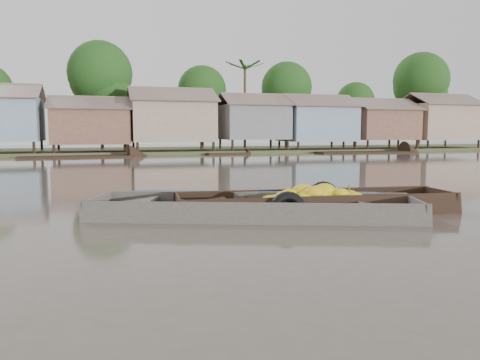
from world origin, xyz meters
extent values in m
plane|color=#534A3F|center=(0.00, 0.00, 0.00)|extent=(120.00, 120.00, 0.00)
cube|color=#384723|center=(0.00, 33.00, 0.00)|extent=(120.00, 12.00, 0.50)
cube|color=brown|center=(-3.80, 29.50, 2.20)|extent=(5.80, 4.60, 2.70)
cube|color=brown|center=(-3.80, 28.26, 4.00)|extent=(6.20, 2.67, 1.14)
cube|color=brown|center=(-3.80, 30.74, 4.00)|extent=(6.20, 2.67, 1.14)
cube|color=gray|center=(2.50, 29.50, 2.65)|extent=(6.50, 5.30, 3.30)
cube|color=brown|center=(2.50, 28.07, 4.75)|extent=(6.90, 3.08, 1.31)
cube|color=brown|center=(2.50, 30.93, 4.75)|extent=(6.90, 3.08, 1.31)
cube|color=slate|center=(9.50, 29.50, 2.60)|extent=(5.40, 4.70, 2.90)
cube|color=brown|center=(9.50, 28.23, 4.50)|extent=(5.80, 2.73, 1.17)
cube|color=brown|center=(9.50, 30.77, 4.50)|extent=(5.80, 2.73, 1.17)
cube|color=#758BA1|center=(15.50, 29.50, 2.50)|extent=(6.00, 5.00, 3.10)
cube|color=brown|center=(15.50, 28.15, 4.50)|extent=(6.40, 2.90, 1.24)
cube|color=brown|center=(15.50, 30.85, 4.50)|extent=(6.40, 2.90, 1.24)
cube|color=brown|center=(22.00, 29.50, 2.45)|extent=(5.70, 4.90, 2.80)
cube|color=brown|center=(22.00, 28.18, 4.30)|extent=(6.10, 2.85, 1.21)
cube|color=brown|center=(22.00, 30.82, 4.30)|extent=(6.10, 2.85, 1.21)
cube|color=gray|center=(28.50, 29.50, 2.70)|extent=(6.30, 5.10, 3.40)
cube|color=brown|center=(28.50, 28.12, 4.85)|extent=(6.70, 2.96, 1.26)
cube|color=brown|center=(28.50, 30.88, 4.85)|extent=(6.70, 2.96, 1.26)
cylinder|color=#473323|center=(-3.00, 33.00, 3.15)|extent=(0.28, 0.28, 6.30)
sphere|color=#143611|center=(-3.00, 33.00, 6.75)|extent=(5.40, 5.40, 5.40)
cylinder|color=#473323|center=(6.00, 34.00, 2.62)|extent=(0.28, 0.28, 5.25)
sphere|color=#143611|center=(6.00, 34.00, 5.62)|extent=(4.50, 4.50, 4.50)
cylinder|color=#473323|center=(14.00, 33.00, 2.80)|extent=(0.28, 0.28, 5.60)
sphere|color=#143611|center=(14.00, 33.00, 6.00)|extent=(4.80, 4.80, 4.80)
cylinder|color=#473323|center=(22.00, 34.00, 2.27)|extent=(0.28, 0.28, 4.55)
sphere|color=#143611|center=(22.00, 34.00, 4.88)|extent=(3.90, 3.90, 3.90)
cylinder|color=#473323|center=(29.00, 33.00, 3.32)|extent=(0.28, 0.28, 6.65)
sphere|color=#143611|center=(29.00, 33.00, 7.12)|extent=(5.70, 5.70, 5.70)
cylinder|color=#473323|center=(10.00, 33.50, 4.00)|extent=(0.24, 0.24, 8.00)
cube|color=black|center=(1.61, 0.59, -0.08)|extent=(6.35, 1.82, 0.08)
cube|color=black|center=(1.68, 1.27, 0.17)|extent=(6.38, 0.81, 0.59)
cube|color=black|center=(1.54, -0.08, 0.17)|extent=(6.38, 0.81, 0.59)
cube|color=black|center=(4.72, 0.28, 0.17)|extent=(0.20, 1.39, 0.56)
cube|color=black|center=(4.18, 0.33, 0.25)|extent=(1.20, 1.30, 0.21)
cube|color=black|center=(-1.51, 0.91, 0.17)|extent=(0.20, 1.39, 0.56)
cube|color=black|center=(-0.96, 0.86, 0.25)|extent=(1.20, 1.30, 0.21)
cube|color=black|center=(0.12, 0.75, 0.29)|extent=(0.23, 1.34, 0.05)
cube|color=black|center=(3.10, 0.44, 0.29)|extent=(0.23, 1.34, 0.05)
ellipsoid|color=yellow|center=(2.11, 0.36, 0.44)|extent=(0.43, 0.32, 0.25)
ellipsoid|color=yellow|center=(0.58, 0.32, 0.17)|extent=(0.43, 0.32, 0.25)
ellipsoid|color=yellow|center=(2.44, 0.35, 0.33)|extent=(0.50, 0.37, 0.29)
ellipsoid|color=yellow|center=(1.98, 0.98, 0.27)|extent=(0.45, 0.34, 0.26)
ellipsoid|color=yellow|center=(2.53, 0.74, 0.31)|extent=(0.53, 0.40, 0.31)
ellipsoid|color=yellow|center=(1.36, 0.77, 0.39)|extent=(0.48, 0.36, 0.28)
ellipsoid|color=yellow|center=(1.32, 0.68, 0.51)|extent=(0.52, 0.38, 0.30)
ellipsoid|color=yellow|center=(1.47, 0.89, 0.33)|extent=(0.44, 0.33, 0.26)
ellipsoid|color=yellow|center=(0.58, 0.84, 0.26)|extent=(0.50, 0.37, 0.29)
ellipsoid|color=yellow|center=(1.32, 0.96, 0.38)|extent=(0.43, 0.32, 0.25)
ellipsoid|color=yellow|center=(1.93, 0.95, 0.29)|extent=(0.47, 0.35, 0.27)
ellipsoid|color=yellow|center=(1.68, 0.21, 0.24)|extent=(0.44, 0.33, 0.25)
ellipsoid|color=yellow|center=(1.78, 0.54, 0.51)|extent=(0.56, 0.41, 0.32)
ellipsoid|color=yellow|center=(1.18, 0.34, 0.36)|extent=(0.42, 0.31, 0.24)
ellipsoid|color=yellow|center=(0.82, 0.34, 0.22)|extent=(0.53, 0.39, 0.31)
ellipsoid|color=yellow|center=(0.66, 0.65, 0.29)|extent=(0.55, 0.41, 0.32)
ellipsoid|color=yellow|center=(1.44, 0.83, 0.37)|extent=(0.48, 0.36, 0.28)
ellipsoid|color=yellow|center=(1.56, 0.74, 0.40)|extent=(0.52, 0.38, 0.30)
ellipsoid|color=yellow|center=(2.36, 0.83, 0.26)|extent=(0.47, 0.35, 0.27)
ellipsoid|color=yellow|center=(0.56, 0.64, 0.19)|extent=(0.42, 0.31, 0.24)
ellipsoid|color=yellow|center=(2.01, 0.49, 0.42)|extent=(0.50, 0.37, 0.29)
ellipsoid|color=yellow|center=(1.48, 0.43, 0.47)|extent=(0.52, 0.38, 0.30)
ellipsoid|color=yellow|center=(1.65, 0.69, 0.49)|extent=(0.42, 0.31, 0.24)
ellipsoid|color=yellow|center=(1.04, 0.72, 0.41)|extent=(0.55, 0.40, 0.32)
ellipsoid|color=yellow|center=(1.68, 0.47, 0.41)|extent=(0.49, 0.36, 0.28)
ellipsoid|color=yellow|center=(1.36, 0.53, 0.41)|extent=(0.51, 0.38, 0.29)
ellipsoid|color=yellow|center=(0.89, 0.74, 0.38)|extent=(0.47, 0.35, 0.27)
ellipsoid|color=yellow|center=(2.64, 0.10, 0.22)|extent=(0.45, 0.34, 0.26)
cylinder|color=#3F6626|center=(1.04, 0.65, 0.50)|extent=(0.05, 0.05, 0.20)
cylinder|color=#3F6626|center=(1.83, 0.57, 0.50)|extent=(0.05, 0.05, 0.20)
cylinder|color=#3F6626|center=(2.40, 0.51, 0.50)|extent=(0.05, 0.05, 0.20)
torus|color=black|center=(2.14, 1.32, 0.20)|extent=(0.88, 0.29, 0.86)
torus|color=black|center=(0.63, -0.08, 0.20)|extent=(0.84, 0.29, 0.82)
cube|color=#3C3633|center=(0.07, 0.50, -0.08)|extent=(6.96, 3.70, 0.08)
cube|color=#3C3633|center=(0.35, 1.29, 0.16)|extent=(6.66, 2.50, 0.56)
cube|color=#3C3633|center=(-0.21, -0.29, 0.16)|extent=(6.66, 2.50, 0.56)
cube|color=#3C3633|center=(3.30, -0.65, 0.16)|extent=(0.63, 1.63, 0.53)
cube|color=#3C3633|center=(2.74, -0.45, 0.23)|extent=(1.62, 1.79, 0.23)
cube|color=#3C3633|center=(-3.16, 1.65, 0.16)|extent=(0.63, 1.63, 0.53)
cube|color=#3C3633|center=(-2.60, 1.45, 0.23)|extent=(1.62, 1.79, 0.23)
cube|color=#3C3633|center=(-1.47, 1.05, 0.27)|extent=(0.65, 1.58, 0.05)
cube|color=#3C3633|center=(1.62, -0.05, 0.27)|extent=(0.65, 1.58, 0.05)
cube|color=#665E54|center=(0.07, 0.50, -0.04)|extent=(5.37, 3.02, 0.02)
cube|color=#0E468F|center=(0.37, 1.34, 0.37)|extent=(5.37, 1.98, 0.14)
torus|color=olive|center=(2.07, -0.51, -0.02)|extent=(0.39, 0.39, 0.06)
torus|color=olive|center=(2.07, -0.51, 0.02)|extent=(0.32, 0.32, 0.06)
cube|color=black|center=(-4.73, 25.44, -0.05)|extent=(7.81, 2.32, 0.35)
cube|color=black|center=(18.29, 25.98, -0.05)|extent=(8.43, 2.02, 0.35)
cube|color=black|center=(6.55, 26.86, -0.05)|extent=(3.64, 1.36, 0.35)
camera|label=1|loc=(-3.05, -9.02, 1.85)|focal=35.00mm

